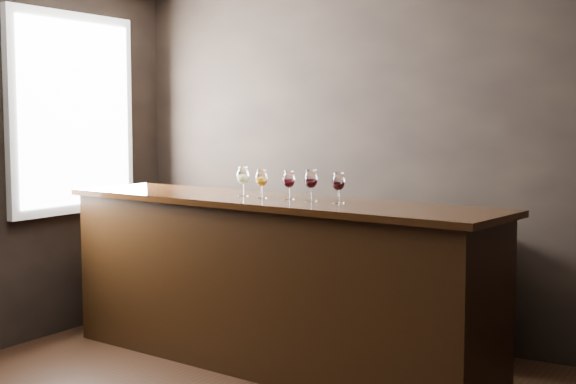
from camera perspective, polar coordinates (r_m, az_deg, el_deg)
The scene contains 9 objects.
room_shell at distance 4.35m, azimuth -5.03°, elevation 6.56°, with size 5.02×4.52×2.81m.
bar_counter at distance 5.55m, azimuth -1.24°, elevation -6.68°, with size 3.21×0.70×1.12m, color black.
bar_top at distance 5.46m, azimuth -1.25°, elevation -0.68°, with size 3.32×0.77×0.04m, color black.
back_bar_shelf at distance 6.26m, azimuth 3.52°, elevation -6.46°, with size 2.44×0.40×0.88m, color black.
glass_white at distance 5.61m, azimuth -3.23°, elevation 1.13°, with size 0.09×0.09×0.21m.
glass_amber at distance 5.45m, azimuth -1.91°, elevation 0.95°, with size 0.08×0.08×0.20m.
glass_red_a at distance 5.39m, azimuth 0.07°, elevation 0.86°, with size 0.08×0.08×0.19m.
glass_red_b at distance 5.26m, azimuth 1.65°, elevation 0.87°, with size 0.09×0.09×0.21m.
glass_red_c at distance 5.15m, azimuth 3.61°, elevation 0.69°, with size 0.08×0.08×0.20m.
Camera 1 is at (2.35, -3.39, 1.71)m, focal length 50.00 mm.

